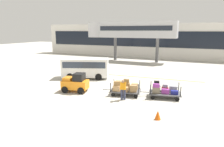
{
  "coord_description": "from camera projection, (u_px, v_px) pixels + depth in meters",
  "views": [
    {
      "loc": [
        6.91,
        -12.05,
        5.01
      ],
      "look_at": [
        0.4,
        2.87,
        1.52
      ],
      "focal_mm": 32.43,
      "sensor_mm": 36.0,
      "label": 1
    }
  ],
  "objects": [
    {
      "name": "baggage_handler",
      "position": [
        123.0,
        89.0,
        14.63
      ],
      "size": [
        0.47,
        0.49,
        1.56
      ],
      "color": "#2D334C",
      "rests_on": "ground_plane"
    },
    {
      "name": "baggage_cart_middle",
      "position": [
        164.0,
        91.0,
        15.29
      ],
      "size": [
        3.08,
        1.83,
        1.18
      ],
      "color": "#4C4C4F",
      "rests_on": "ground_plane"
    },
    {
      "name": "baggage_cart_lead",
      "position": [
        125.0,
        88.0,
        15.89
      ],
      "size": [
        3.08,
        1.83,
        1.22
      ],
      "color": "#4C4C4F",
      "rests_on": "ground_plane"
    },
    {
      "name": "shuttle_van",
      "position": [
        85.0,
        67.0,
        21.48
      ],
      "size": [
        5.16,
        3.48,
        2.1
      ],
      "color": "white",
      "rests_on": "ground_plane"
    },
    {
      "name": "baggage_tug",
      "position": [
        76.0,
        83.0,
        16.68
      ],
      "size": [
        2.28,
        1.58,
        1.58
      ],
      "color": "orange",
      "rests_on": "ground_plane"
    },
    {
      "name": "apron_lead_line",
      "position": [
        128.0,
        76.0,
        22.53
      ],
      "size": [
        15.75,
        1.03,
        0.01
      ],
      "primitive_type": "cube",
      "rotation": [
        0.0,
        0.0,
        0.05
      ],
      "color": "yellow",
      "rests_on": "ground_plane"
    },
    {
      "name": "terminal_building",
      "position": [
        160.0,
        41.0,
        37.18
      ],
      "size": [
        47.95,
        2.51,
        6.22
      ],
      "color": "silver",
      "rests_on": "ground_plane"
    },
    {
      "name": "jet_bridge",
      "position": [
        126.0,
        30.0,
        33.19
      ],
      "size": [
        15.08,
        3.0,
        6.42
      ],
      "color": "#B7B7BC",
      "rests_on": "ground_plane"
    },
    {
      "name": "safety_cone_near",
      "position": [
        158.0,
        115.0,
        11.55
      ],
      "size": [
        0.36,
        0.36,
        0.55
      ],
      "primitive_type": "cone",
      "color": "#EA590F",
      "rests_on": "ground_plane"
    },
    {
      "name": "ground_plane",
      "position": [
        91.0,
        101.0,
        14.55
      ],
      "size": [
        120.0,
        120.0,
        0.0
      ],
      "primitive_type": "plane",
      "color": "#B2ADA0"
    }
  ]
}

